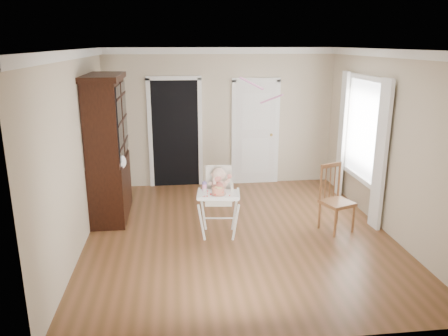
{
  "coord_description": "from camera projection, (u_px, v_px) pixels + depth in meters",
  "views": [
    {
      "loc": [
        -0.92,
        -6.01,
        2.79
      ],
      "look_at": [
        -0.23,
        -0.09,
        1.07
      ],
      "focal_mm": 35.0,
      "sensor_mm": 36.0,
      "label": 1
    }
  ],
  "objects": [
    {
      "name": "wall_right",
      "position": [
        389.0,
        143.0,
        6.48
      ],
      "size": [
        0.0,
        5.0,
        5.0
      ],
      "primitive_type": "plane",
      "rotation": [
        1.57,
        0.0,
        -1.57
      ],
      "color": "#C0B296",
      "rests_on": "floor"
    },
    {
      "name": "floor",
      "position": [
        239.0,
        234.0,
        6.61
      ],
      "size": [
        5.0,
        5.0,
        0.0
      ],
      "primitive_type": "plane",
      "color": "brown",
      "rests_on": "ground"
    },
    {
      "name": "window_right",
      "position": [
        362.0,
        136.0,
        7.25
      ],
      "size": [
        0.13,
        1.84,
        2.3
      ],
      "color": "white",
      "rests_on": "wall_right"
    },
    {
      "name": "streamer",
      "position": [
        251.0,
        83.0,
        6.15
      ],
      "size": [
        0.28,
        0.43,
        0.15
      ],
      "primitive_type": null,
      "rotation": [
        0.26,
        0.0,
        0.56
      ],
      "color": "pink",
      "rests_on": "ceiling"
    },
    {
      "name": "closet_door",
      "position": [
        255.0,
        134.0,
        8.76
      ],
      "size": [
        0.96,
        0.09,
        2.13
      ],
      "color": "white",
      "rests_on": "wall_back"
    },
    {
      "name": "wall_back",
      "position": [
        221.0,
        118.0,
        8.62
      ],
      "size": [
        4.5,
        0.0,
        4.5
      ],
      "primitive_type": "plane",
      "rotation": [
        1.57,
        0.0,
        0.0
      ],
      "color": "#C0B296",
      "rests_on": "floor"
    },
    {
      "name": "china_cabinet",
      "position": [
        108.0,
        148.0,
        7.0
      ],
      "size": [
        0.61,
        1.38,
        2.32
      ],
      "color": "black",
      "rests_on": "floor"
    },
    {
      "name": "baby",
      "position": [
        219.0,
        184.0,
        6.38
      ],
      "size": [
        0.3,
        0.24,
        0.46
      ],
      "rotation": [
        0.0,
        0.0,
        -0.12
      ],
      "color": "beige",
      "rests_on": "high_chair"
    },
    {
      "name": "dining_chair",
      "position": [
        336.0,
        200.0,
        6.64
      ],
      "size": [
        0.54,
        0.54,
        1.03
      ],
      "rotation": [
        0.0,
        0.0,
        0.37
      ],
      "color": "brown",
      "rests_on": "floor"
    },
    {
      "name": "cake",
      "position": [
        218.0,
        191.0,
        6.12
      ],
      "size": [
        0.22,
        0.22,
        0.1
      ],
      "color": "silver",
      "rests_on": "high_chair"
    },
    {
      "name": "sippy_cup",
      "position": [
        204.0,
        186.0,
        6.27
      ],
      "size": [
        0.07,
        0.07,
        0.16
      ],
      "rotation": [
        0.0,
        0.0,
        -0.12
      ],
      "color": "pink",
      "rests_on": "high_chair"
    },
    {
      "name": "crown_molding",
      "position": [
        240.0,
        54.0,
        5.87
      ],
      "size": [
        4.5,
        5.0,
        0.12
      ],
      "primitive_type": null,
      "color": "white",
      "rests_on": "ceiling"
    },
    {
      "name": "wall_left",
      "position": [
        77.0,
        152.0,
        5.98
      ],
      "size": [
        0.0,
        5.0,
        5.0
      ],
      "primitive_type": "plane",
      "rotation": [
        1.57,
        0.0,
        1.57
      ],
      "color": "#C0B296",
      "rests_on": "floor"
    },
    {
      "name": "high_chair",
      "position": [
        219.0,
        194.0,
        6.4
      ],
      "size": [
        0.67,
        0.81,
        1.06
      ],
      "rotation": [
        0.0,
        0.0,
        -0.12
      ],
      "color": "white",
      "rests_on": "floor"
    },
    {
      "name": "ceiling",
      "position": [
        240.0,
        49.0,
        5.86
      ],
      "size": [
        5.0,
        5.0,
        0.0
      ],
      "primitive_type": "plane",
      "rotation": [
        3.14,
        0.0,
        0.0
      ],
      "color": "white",
      "rests_on": "wall_back"
    },
    {
      "name": "doorway",
      "position": [
        175.0,
        131.0,
        8.57
      ],
      "size": [
        1.06,
        0.05,
        2.22
      ],
      "color": "black",
      "rests_on": "wall_back"
    }
  ]
}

